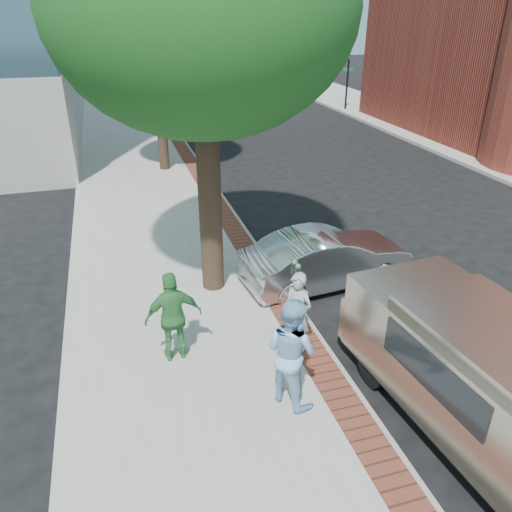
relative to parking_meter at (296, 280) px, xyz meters
name	(u,v)px	position (x,y,z in m)	size (l,w,h in m)	color
ground	(260,330)	(-0.71, 0.16, -1.21)	(120.00, 120.00, 0.00)	black
sidewalk	(151,206)	(-2.21, 8.16, -1.13)	(5.00, 60.00, 0.15)	#9E9991
brick_strip	(213,197)	(-0.01, 8.16, -1.05)	(0.60, 60.00, 0.01)	brown
curb	(223,198)	(0.34, 8.16, -1.13)	(0.10, 60.00, 0.15)	gray
signal_near	(164,82)	(0.19, 22.16, 1.05)	(0.70, 0.15, 3.80)	black
signal_far	(348,75)	(11.79, 22.16, 1.05)	(0.70, 0.15, 3.80)	black
tree_near	(201,8)	(-1.31, 2.06, 4.97)	(6.00, 6.00, 8.51)	black
tree_far	(154,33)	(-1.21, 12.16, 4.09)	(4.80, 4.80, 7.14)	black
parking_meter	(296,280)	(0.00, 0.00, 0.00)	(0.12, 0.32, 1.47)	gray
person_gray	(297,313)	(-0.28, -0.85, -0.22)	(0.61, 0.40, 1.68)	#9B9CA0
person_officer	(291,351)	(-0.87, -2.10, -0.07)	(0.96, 0.75, 1.97)	#95BFE6
person_green	(174,317)	(-2.57, -0.42, -0.14)	(1.07, 0.45, 1.83)	#3D8644
sedan_silver	(327,259)	(1.44, 1.63, -0.51)	(1.47, 4.22, 1.39)	silver
bg_car	(196,108)	(1.91, 21.84, -0.45)	(1.78, 4.42, 1.51)	black
van	(485,375)	(1.82, -3.48, -0.10)	(2.55, 5.64, 2.02)	gray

